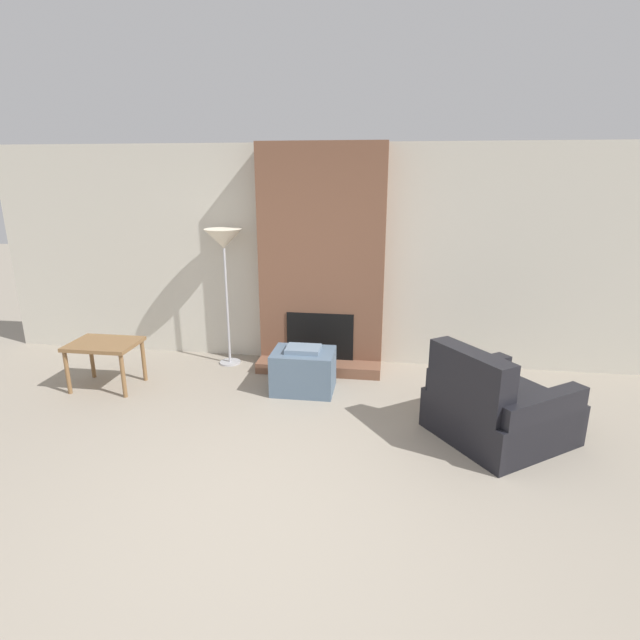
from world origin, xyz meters
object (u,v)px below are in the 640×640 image
(ottoman, at_px, (303,370))
(side_table, at_px, (104,348))
(floor_lamp_left, at_px, (224,244))
(armchair, at_px, (494,410))

(ottoman, relative_size, side_table, 0.92)
(ottoman, bearing_deg, floor_lamp_left, 147.38)
(armchair, bearing_deg, ottoman, 32.15)
(armchair, xyz_separation_m, floor_lamp_left, (-2.88, 1.41, 1.21))
(floor_lamp_left, bearing_deg, ottoman, -32.62)
(armchair, relative_size, floor_lamp_left, 0.85)
(ottoman, xyz_separation_m, armchair, (1.84, -0.74, 0.03))
(armchair, height_order, floor_lamp_left, floor_lamp_left)
(side_table, distance_m, floor_lamp_left, 1.74)
(floor_lamp_left, bearing_deg, side_table, -141.49)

